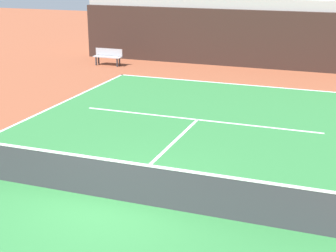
% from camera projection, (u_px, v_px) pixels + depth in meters
% --- Properties ---
extents(ground_plane, '(80.00, 80.00, 0.00)m').
position_uv_depth(ground_plane, '(113.00, 200.00, 11.35)').
color(ground_plane, brown).
extents(court_surface, '(11.00, 24.00, 0.01)m').
position_uv_depth(court_surface, '(113.00, 200.00, 11.35)').
color(court_surface, '#2D7238').
rests_on(court_surface, ground_plane).
extents(baseline_far, '(11.00, 0.10, 0.00)m').
position_uv_depth(baseline_far, '(235.00, 84.00, 21.99)').
color(baseline_far, white).
rests_on(baseline_far, court_surface).
extents(service_line_far, '(8.26, 0.10, 0.00)m').
position_uv_depth(service_line_far, '(197.00, 120.00, 17.05)').
color(service_line_far, white).
rests_on(service_line_far, court_surface).
extents(centre_service_line, '(0.10, 6.40, 0.00)m').
position_uv_depth(centre_service_line, '(164.00, 151.00, 14.19)').
color(centre_service_line, white).
rests_on(centre_service_line, court_surface).
extents(back_wall, '(18.54, 0.30, 2.84)m').
position_uv_depth(back_wall, '(254.00, 39.00, 25.07)').
color(back_wall, black).
rests_on(back_wall, ground_plane).
extents(stands_tier_lower, '(18.54, 2.40, 3.36)m').
position_uv_depth(stands_tier_lower, '(260.00, 31.00, 26.19)').
color(stands_tier_lower, '#9E9E99').
rests_on(stands_tier_lower, ground_plane).
extents(stands_tier_upper, '(18.54, 2.40, 4.07)m').
position_uv_depth(stands_tier_upper, '(268.00, 19.00, 28.22)').
color(stands_tier_upper, '#9E9E99').
rests_on(stands_tier_upper, ground_plane).
extents(tennis_net, '(11.08, 0.08, 1.07)m').
position_uv_depth(tennis_net, '(113.00, 179.00, 11.19)').
color(tennis_net, black).
rests_on(tennis_net, court_surface).
extents(player_bench, '(1.50, 0.40, 0.85)m').
position_uv_depth(player_bench, '(108.00, 56.00, 25.87)').
color(player_bench, '#99999E').
rests_on(player_bench, ground_plane).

